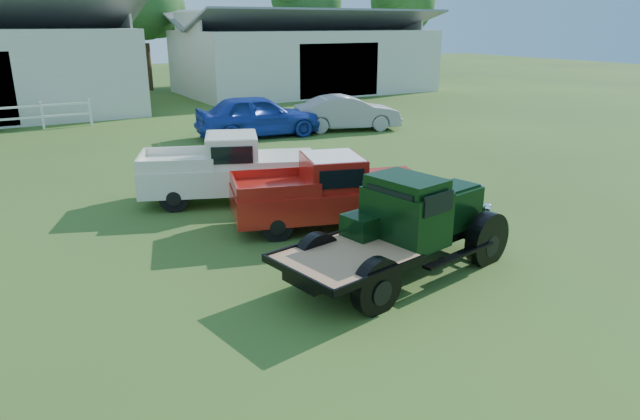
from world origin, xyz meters
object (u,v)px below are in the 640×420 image
vintage_flatbed (402,227)px  white_pickup (229,169)px  red_pickup (329,190)px  misc_car_blue (258,116)px  misc_car_grey (347,113)px

vintage_flatbed → white_pickup: (-0.99, 5.97, -0.07)m
vintage_flatbed → red_pickup: size_ratio=1.03×
vintage_flatbed → white_pickup: size_ratio=1.00×
vintage_flatbed → misc_car_blue: vintage_flatbed is taller
vintage_flatbed → misc_car_grey: (7.32, 13.18, -0.19)m
misc_car_blue → vintage_flatbed: bearing=173.6°
red_pickup → white_pickup: white_pickup is taller
vintage_flatbed → misc_car_blue: size_ratio=0.93×
misc_car_blue → white_pickup: bearing=158.2°
vintage_flatbed → misc_car_blue: (3.34, 13.76, -0.07)m
white_pickup → misc_car_grey: 11.00m
white_pickup → red_pickup: bearing=-45.7°
red_pickup → misc_car_blue: misc_car_blue is taller
misc_car_grey → misc_car_blue: bearing=99.6°
red_pickup → white_pickup: size_ratio=0.97×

